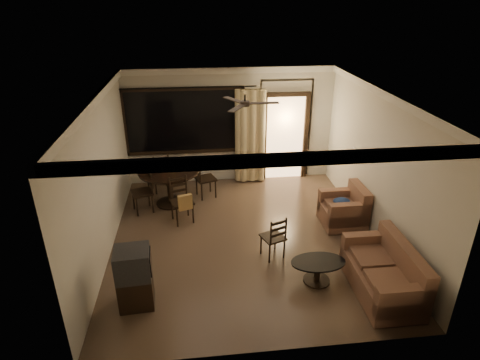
{
  "coord_description": "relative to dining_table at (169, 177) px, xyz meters",
  "views": [
    {
      "loc": [
        -0.83,
        -6.55,
        4.32
      ],
      "look_at": [
        -0.06,
        0.2,
        1.15
      ],
      "focal_mm": 30.0,
      "sensor_mm": 36.0,
      "label": 1
    }
  ],
  "objects": [
    {
      "name": "ground",
      "position": [
        1.47,
        -1.58,
        -0.65
      ],
      "size": [
        5.5,
        5.5,
        0.0
      ],
      "primitive_type": "plane",
      "color": "#7F6651",
      "rests_on": "ground"
    },
    {
      "name": "room_shell",
      "position": [
        2.06,
        0.19,
        1.18
      ],
      "size": [
        5.5,
        6.7,
        5.5
      ],
      "color": "beige",
      "rests_on": "ground"
    },
    {
      "name": "dining_table",
      "position": [
        0.0,
        0.0,
        0.0
      ],
      "size": [
        1.32,
        1.32,
        1.04
      ],
      "rotation": [
        0.0,
        0.0,
        0.33
      ],
      "color": "black",
      "rests_on": "ground"
    },
    {
      "name": "dining_chair_west",
      "position": [
        -0.57,
        -0.27,
        -0.37
      ],
      "size": [
        0.53,
        0.53,
        0.95
      ],
      "rotation": [
        0.0,
        0.0,
        -1.24
      ],
      "color": "black",
      "rests_on": "ground"
    },
    {
      "name": "dining_chair_east",
      "position": [
        0.79,
        0.27,
        -0.37
      ],
      "size": [
        0.53,
        0.53,
        0.95
      ],
      "rotation": [
        0.0,
        0.0,
        1.9
      ],
      "color": "black",
      "rests_on": "ground"
    },
    {
      "name": "dining_chair_south",
      "position": [
        0.28,
        -0.81,
        -0.34
      ],
      "size": [
        0.53,
        0.57,
        0.95
      ],
      "rotation": [
        0.0,
        0.0,
        0.33
      ],
      "color": "black",
      "rests_on": "ground"
    },
    {
      "name": "dining_chair_north",
      "position": [
        -0.26,
        0.71,
        -0.37
      ],
      "size": [
        0.53,
        0.53,
        0.95
      ],
      "rotation": [
        0.0,
        0.0,
        3.47
      ],
      "color": "black",
      "rests_on": "ground"
    },
    {
      "name": "tv_cabinet",
      "position": [
        -0.38,
        -3.2,
        -0.16
      ],
      "size": [
        0.55,
        0.5,
        0.98
      ],
      "rotation": [
        0.0,
        0.0,
        0.08
      ],
      "color": "black",
      "rests_on": "ground"
    },
    {
      "name": "sofa",
      "position": [
        3.48,
        -3.36,
        -0.32
      ],
      "size": [
        0.83,
        1.55,
        0.82
      ],
      "rotation": [
        0.0,
        0.0,
        -0.01
      ],
      "color": "#4D2E23",
      "rests_on": "ground"
    },
    {
      "name": "armchair",
      "position": [
        3.57,
        -1.31,
        -0.31
      ],
      "size": [
        0.82,
        0.82,
        0.82
      ],
      "rotation": [
        0.0,
        0.0,
        0.01
      ],
      "color": "#4D2E23",
      "rests_on": "ground"
    },
    {
      "name": "coffee_table",
      "position": [
        2.5,
        -3.0,
        -0.39
      ],
      "size": [
        0.89,
        0.54,
        0.39
      ],
      "rotation": [
        0.0,
        0.0,
        -0.34
      ],
      "color": "black",
      "rests_on": "ground"
    },
    {
      "name": "side_chair",
      "position": [
        1.9,
        -2.24,
        -0.4
      ],
      "size": [
        0.48,
        0.48,
        0.84
      ],
      "rotation": [
        0.0,
        0.0,
        3.5
      ],
      "color": "black",
      "rests_on": "ground"
    }
  ]
}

